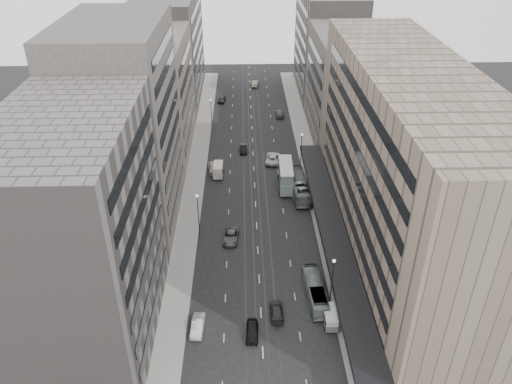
{
  "coord_description": "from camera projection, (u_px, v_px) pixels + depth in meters",
  "views": [
    {
      "loc": [
        -2.04,
        -56.44,
        50.09
      ],
      "look_at": [
        -0.1,
        15.65,
        6.45
      ],
      "focal_mm": 35.0,
      "sensor_mm": 36.0,
      "label": 1
    }
  ],
  "objects": [
    {
      "name": "sidewalk_right",
      "position": [
        310.0,
        164.0,
        106.56
      ],
      "size": [
        4.0,
        125.0,
        0.15
      ],
      "primitive_type": "cube",
      "color": "gray",
      "rests_on": "ground"
    },
    {
      "name": "lamp_left_far",
      "position": [
        211.0,
        111.0,
        118.38
      ],
      "size": [
        0.44,
        0.44,
        8.32
      ],
      "color": "#262628",
      "rests_on": "ground"
    },
    {
      "name": "building_right_mid",
      "position": [
        347.0,
        87.0,
        113.01
      ],
      "size": [
        15.0,
        28.0,
        24.0
      ],
      "primitive_type": "cube",
      "color": "#46403D",
      "rests_on": "ground"
    },
    {
      "name": "lamp_right_far",
      "position": [
        301.0,
        148.0,
        101.72
      ],
      "size": [
        0.44,
        0.44,
        8.32
      ],
      "color": "#262628",
      "rests_on": "ground"
    },
    {
      "name": "department_store",
      "position": [
        403.0,
        168.0,
        73.85
      ],
      "size": [
        19.2,
        60.0,
        30.0
      ],
      "color": "gray",
      "rests_on": "ground"
    },
    {
      "name": "sedan_1",
      "position": [
        198.0,
        326.0,
        66.05
      ],
      "size": [
        1.83,
        4.53,
        1.46
      ],
      "primitive_type": "imported",
      "rotation": [
        0.0,
        0.0,
        -0.07
      ],
      "color": "beige",
      "rests_on": "ground"
    },
    {
      "name": "sedan_8",
      "position": [
        222.0,
        99.0,
        137.72
      ],
      "size": [
        2.31,
        4.6,
        1.51
      ],
      "primitive_type": "imported",
      "rotation": [
        0.0,
        0.0,
        -0.12
      ],
      "color": "#272729",
      "rests_on": "ground"
    },
    {
      "name": "sedan_5",
      "position": [
        243.0,
        149.0,
        111.49
      ],
      "size": [
        1.55,
        4.35,
        1.43
      ],
      "primitive_type": "imported",
      "rotation": [
        0.0,
        0.0,
        0.01
      ],
      "color": "black",
      "rests_on": "ground"
    },
    {
      "name": "panel_van",
      "position": [
        218.0,
        170.0,
        101.47
      ],
      "size": [
        2.17,
        4.28,
        2.67
      ],
      "rotation": [
        0.0,
        0.0,
        -0.02
      ],
      "color": "beige",
      "rests_on": "ground"
    },
    {
      "name": "sedan_7",
      "position": [
        279.0,
        113.0,
        129.08
      ],
      "size": [
        2.22,
        5.22,
        1.5
      ],
      "primitive_type": "imported",
      "rotation": [
        0.0,
        0.0,
        3.17
      ],
      "color": "#525254",
      "rests_on": "ground"
    },
    {
      "name": "sedan_0",
      "position": [
        252.0,
        331.0,
        65.27
      ],
      "size": [
        1.81,
        4.19,
        1.41
      ],
      "primitive_type": "imported",
      "rotation": [
        0.0,
        0.0,
        -0.04
      ],
      "color": "black",
      "rests_on": "ground"
    },
    {
      "name": "lamp_right_near",
      "position": [
        332.0,
        278.0,
        67.51
      ],
      "size": [
        0.44,
        0.44,
        8.32
      ],
      "color": "#262628",
      "rests_on": "ground"
    },
    {
      "name": "building_left_b",
      "position": [
        124.0,
        128.0,
        81.21
      ],
      "size": [
        15.0,
        26.0,
        34.0
      ],
      "primitive_type": "cube",
      "color": "#46403D",
      "rests_on": "ground"
    },
    {
      "name": "sedan_6",
      "position": [
        273.0,
        158.0,
        107.21
      ],
      "size": [
        3.58,
        6.43,
        1.7
      ],
      "primitive_type": "imported",
      "rotation": [
        0.0,
        0.0,
        3.01
      ],
      "color": "silver",
      "rests_on": "ground"
    },
    {
      "name": "sedan_4",
      "position": [
        213.0,
        168.0,
        103.49
      ],
      "size": [
        2.5,
        5.01,
        1.64
      ],
      "primitive_type": "imported",
      "rotation": [
        0.0,
        0.0,
        0.12
      ],
      "color": "beige",
      "rests_on": "ground"
    },
    {
      "name": "building_right_far",
      "position": [
        328.0,
        43.0,
        137.64
      ],
      "size": [
        15.0,
        32.0,
        28.0
      ],
      "primitive_type": "cube",
      "color": "#655F5B",
      "rests_on": "ground"
    },
    {
      "name": "ground",
      "position": [
        259.0,
        283.0,
        74.25
      ],
      "size": [
        220.0,
        220.0,
        0.0
      ],
      "primitive_type": "plane",
      "color": "black",
      "rests_on": "ground"
    },
    {
      "name": "building_left_d",
      "position": [
        170.0,
        47.0,
        134.08
      ],
      "size": [
        15.0,
        38.0,
        28.0
      ],
      "primitive_type": "cube",
      "color": "#655F5B",
      "rests_on": "ground"
    },
    {
      "name": "sedan_9",
      "position": [
        255.0,
        83.0,
        148.98
      ],
      "size": [
        2.17,
        4.98,
        1.59
      ],
      "primitive_type": "imported",
      "rotation": [
        0.0,
        0.0,
        3.04
      ],
      "color": "#AB9E8E",
      "rests_on": "ground"
    },
    {
      "name": "bus_near",
      "position": [
        315.0,
        291.0,
        70.86
      ],
      "size": [
        2.86,
        9.95,
        2.74
      ],
      "primitive_type": "imported",
      "rotation": [
        0.0,
        0.0,
        3.2
      ],
      "color": "gray",
      "rests_on": "ground"
    },
    {
      "name": "sedan_3",
      "position": [
        276.0,
        311.0,
        68.44
      ],
      "size": [
        1.9,
        4.58,
        1.32
      ],
      "primitive_type": "imported",
      "rotation": [
        0.0,
        0.0,
        3.15
      ],
      "color": "black",
      "rests_on": "ground"
    },
    {
      "name": "vw_microbus",
      "position": [
        330.0,
        317.0,
        66.79
      ],
      "size": [
        1.81,
        3.91,
        2.11
      ],
      "rotation": [
        0.0,
        0.0,
        -0.0
      ],
      "color": "#595F61",
      "rests_on": "ground"
    },
    {
      "name": "sidewalk_left",
      "position": [
        197.0,
        165.0,
        106.01
      ],
      "size": [
        4.0,
        125.0,
        0.15
      ],
      "primitive_type": "cube",
      "color": "gray",
      "rests_on": "ground"
    },
    {
      "name": "sedan_2",
      "position": [
        231.0,
        236.0,
        83.15
      ],
      "size": [
        2.87,
        5.38,
        1.44
      ],
      "primitive_type": "imported",
      "rotation": [
        0.0,
        0.0,
        -0.1
      ],
      "color": "#525254",
      "rests_on": "ground"
    },
    {
      "name": "double_decker",
      "position": [
        286.0,
        175.0,
        97.03
      ],
      "size": [
        2.97,
        9.03,
        4.9
      ],
      "rotation": [
        0.0,
        0.0,
        -0.03
      ],
      "color": "gray",
      "rests_on": "ground"
    },
    {
      "name": "building_left_a",
      "position": [
        81.0,
        236.0,
        59.15
      ],
      "size": [
        15.0,
        28.0,
        30.0
      ],
      "primitive_type": "cube",
      "color": "#655F5B",
      "rests_on": "ground"
    },
    {
      "name": "lamp_left_near",
      "position": [
        198.0,
        211.0,
        81.6
      ],
      "size": [
        0.44,
        0.44,
        8.32
      ],
      "color": "#262628",
      "rests_on": "ground"
    },
    {
      "name": "bus_far",
      "position": [
        299.0,
        186.0,
        95.3
      ],
      "size": [
        3.48,
        12.24,
        3.37
      ],
      "primitive_type": "imported",
      "rotation": [
        0.0,
        0.0,
        3.2
      ],
      "color": "gray",
      "rests_on": "ground"
    },
    {
      "name": "building_left_c",
      "position": [
        152.0,
        96.0,
        106.63
      ],
      "size": [
        15.0,
        28.0,
        25.0
      ],
      "primitive_type": "cube",
      "color": "#74655A",
      "rests_on": "ground"
    }
  ]
}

